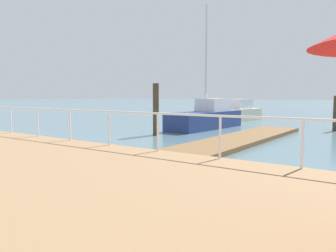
% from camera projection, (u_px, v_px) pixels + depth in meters
% --- Properties ---
extents(ground_plane, '(300.00, 300.00, 0.00)m').
position_uv_depth(ground_plane, '(38.00, 131.00, 17.83)').
color(ground_plane, slate).
extents(floating_dock, '(11.81, 2.00, 0.18)m').
position_uv_depth(floating_dock, '(238.00, 140.00, 13.64)').
color(floating_dock, brown).
rests_on(floating_dock, ground_plane).
extents(boardwalk_railing, '(0.06, 23.00, 1.08)m').
position_uv_depth(boardwalk_railing, '(220.00, 124.00, 7.92)').
color(boardwalk_railing, white).
rests_on(boardwalk_railing, boardwalk).
extents(dock_piling_0, '(0.30, 0.30, 1.94)m').
position_uv_depth(dock_piling_0, '(336.00, 113.00, 18.01)').
color(dock_piling_0, '#473826').
rests_on(dock_piling_0, ground_plane).
extents(dock_piling_1, '(0.30, 0.30, 2.54)m').
position_uv_depth(dock_piling_1, '(156.00, 110.00, 15.87)').
color(dock_piling_1, '#473826').
rests_on(dock_piling_1, ground_plane).
extents(moored_boat_0, '(5.89, 2.41, 1.68)m').
position_uv_depth(moored_boat_0, '(235.00, 113.00, 25.48)').
color(moored_boat_0, beige).
rests_on(moored_boat_0, ground_plane).
extents(moored_boat_1, '(6.03, 2.00, 7.14)m').
position_uv_depth(moored_boat_1, '(207.00, 117.00, 19.37)').
color(moored_boat_1, navy).
rests_on(moored_boat_1, ground_plane).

